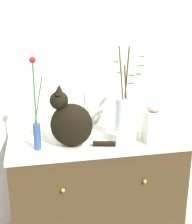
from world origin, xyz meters
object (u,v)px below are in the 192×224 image
object	(u,v)px
vase_glass_clear	(123,111)
jar_lidded_porcelain	(154,123)
cat_sitting	(70,122)
sideboard	(96,198)
vase_slim_green	(36,124)
bowl_porcelain	(122,134)

from	to	relation	value
vase_glass_clear	jar_lidded_porcelain	world-z (taller)	vase_glass_clear
vase_glass_clear	jar_lidded_porcelain	distance (m)	0.21
cat_sitting	vase_glass_clear	distance (m)	0.35
sideboard	jar_lidded_porcelain	xyz separation A→B (m)	(0.34, -0.12, 0.58)
sideboard	vase_slim_green	xyz separation A→B (m)	(-0.38, -0.10, 0.61)
cat_sitting	bowl_porcelain	bearing A→B (deg)	10.35
vase_slim_green	bowl_porcelain	bearing A→B (deg)	7.71
cat_sitting	bowl_porcelain	size ratio (longest dim) A/B	1.97
cat_sitting	bowl_porcelain	distance (m)	0.37
sideboard	cat_sitting	size ratio (longest dim) A/B	2.77
sideboard	vase_slim_green	bearing A→B (deg)	-165.08
bowl_porcelain	jar_lidded_porcelain	size ratio (longest dim) A/B	0.72
jar_lidded_porcelain	bowl_porcelain	bearing A→B (deg)	150.78
bowl_porcelain	vase_glass_clear	distance (m)	0.16
sideboard	cat_sitting	distance (m)	0.63
vase_glass_clear	cat_sitting	bearing A→B (deg)	-169.91
cat_sitting	bowl_porcelain	world-z (taller)	cat_sitting
cat_sitting	jar_lidded_porcelain	xyz separation A→B (m)	(0.52, -0.03, -0.03)
jar_lidded_porcelain	vase_glass_clear	bearing A→B (deg)	150.78
sideboard	bowl_porcelain	bearing A→B (deg)	-8.93
vase_slim_green	jar_lidded_porcelain	bearing A→B (deg)	-1.90
vase_slim_green	bowl_porcelain	distance (m)	0.57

